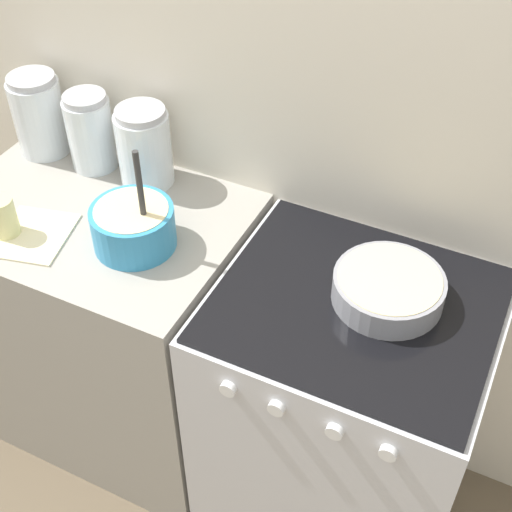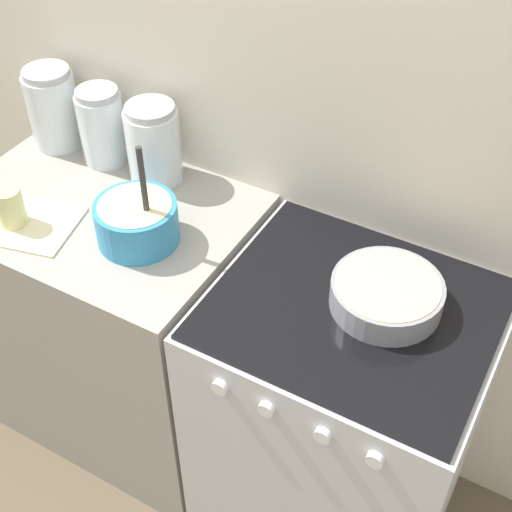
{
  "view_description": "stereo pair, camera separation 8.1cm",
  "coord_description": "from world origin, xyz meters",
  "px_view_note": "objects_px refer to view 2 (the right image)",
  "views": [
    {
      "loc": [
        0.67,
        -0.88,
        2.2
      ],
      "look_at": [
        0.09,
        0.3,
        0.98
      ],
      "focal_mm": 50.0,
      "sensor_mm": 36.0,
      "label": 1
    },
    {
      "loc": [
        0.74,
        -0.85,
        2.2
      ],
      "look_at": [
        0.09,
        0.3,
        0.98
      ],
      "focal_mm": 50.0,
      "sensor_mm": 36.0,
      "label": 2
    }
  ],
  "objects_px": {
    "mixing_bowl": "(137,220)",
    "storage_jar_middle": "(103,131)",
    "storage_jar_right": "(154,148)",
    "storage_jar_left": "(54,112)",
    "tin_can": "(11,208)",
    "baking_pan": "(387,294)",
    "stove": "(339,420)"
  },
  "relations": [
    {
      "from": "mixing_bowl",
      "to": "storage_jar_right",
      "type": "distance_m",
      "value": 0.29
    },
    {
      "from": "storage_jar_left",
      "to": "baking_pan",
      "type": "bearing_deg",
      "value": -7.89
    },
    {
      "from": "baking_pan",
      "to": "stove",
      "type": "bearing_deg",
      "value": -143.21
    },
    {
      "from": "baking_pan",
      "to": "storage_jar_left",
      "type": "bearing_deg",
      "value": 172.11
    },
    {
      "from": "stove",
      "to": "baking_pan",
      "type": "bearing_deg",
      "value": 36.79
    },
    {
      "from": "stove",
      "to": "storage_jar_right",
      "type": "relative_size",
      "value": 3.91
    },
    {
      "from": "stove",
      "to": "storage_jar_right",
      "type": "xyz_separation_m",
      "value": [
        -0.73,
        0.21,
        0.57
      ]
    },
    {
      "from": "mixing_bowl",
      "to": "storage_jar_left",
      "type": "xyz_separation_m",
      "value": [
        -0.5,
        0.26,
        0.04
      ]
    },
    {
      "from": "stove",
      "to": "tin_can",
      "type": "bearing_deg",
      "value": -169.91
    },
    {
      "from": "mixing_bowl",
      "to": "storage_jar_left",
      "type": "distance_m",
      "value": 0.56
    },
    {
      "from": "mixing_bowl",
      "to": "tin_can",
      "type": "distance_m",
      "value": 0.35
    },
    {
      "from": "storage_jar_right",
      "to": "mixing_bowl",
      "type": "bearing_deg",
      "value": -64.3
    },
    {
      "from": "storage_jar_left",
      "to": "storage_jar_middle",
      "type": "xyz_separation_m",
      "value": [
        0.19,
        0.0,
        -0.01
      ]
    },
    {
      "from": "tin_can",
      "to": "storage_jar_left",
      "type": "bearing_deg",
      "value": 113.4
    },
    {
      "from": "storage_jar_left",
      "to": "storage_jar_middle",
      "type": "height_order",
      "value": "storage_jar_left"
    },
    {
      "from": "storage_jar_right",
      "to": "tin_can",
      "type": "distance_m",
      "value": 0.43
    },
    {
      "from": "storage_jar_middle",
      "to": "storage_jar_right",
      "type": "relative_size",
      "value": 0.99
    },
    {
      "from": "storage_jar_left",
      "to": "tin_can",
      "type": "relative_size",
      "value": 2.17
    },
    {
      "from": "mixing_bowl",
      "to": "storage_jar_middle",
      "type": "xyz_separation_m",
      "value": [
        -0.31,
        0.26,
        0.03
      ]
    },
    {
      "from": "storage_jar_right",
      "to": "tin_can",
      "type": "height_order",
      "value": "storage_jar_right"
    },
    {
      "from": "stove",
      "to": "storage_jar_left",
      "type": "bearing_deg",
      "value": 169.37
    },
    {
      "from": "storage_jar_right",
      "to": "storage_jar_left",
      "type": "bearing_deg",
      "value": 180.0
    },
    {
      "from": "mixing_bowl",
      "to": "baking_pan",
      "type": "distance_m",
      "value": 0.67
    },
    {
      "from": "baking_pan",
      "to": "storage_jar_left",
      "type": "distance_m",
      "value": 1.18
    },
    {
      "from": "mixing_bowl",
      "to": "baking_pan",
      "type": "relative_size",
      "value": 1.13
    },
    {
      "from": "baking_pan",
      "to": "storage_jar_right",
      "type": "xyz_separation_m",
      "value": [
        -0.79,
        0.16,
        0.06
      ]
    },
    {
      "from": "mixing_bowl",
      "to": "storage_jar_right",
      "type": "relative_size",
      "value": 1.29
    },
    {
      "from": "storage_jar_middle",
      "to": "storage_jar_right",
      "type": "bearing_deg",
      "value": 0.0
    },
    {
      "from": "baking_pan",
      "to": "storage_jar_right",
      "type": "distance_m",
      "value": 0.81
    },
    {
      "from": "stove",
      "to": "baking_pan",
      "type": "distance_m",
      "value": 0.51
    },
    {
      "from": "storage_jar_left",
      "to": "storage_jar_right",
      "type": "bearing_deg",
      "value": 0.0
    },
    {
      "from": "mixing_bowl",
      "to": "storage_jar_middle",
      "type": "height_order",
      "value": "mixing_bowl"
    }
  ]
}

